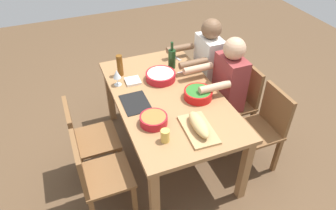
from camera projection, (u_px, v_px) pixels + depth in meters
ground_plane at (168, 151)px, 3.33m from camera, size 8.00×8.00×0.00m
dining_table at (168, 103)px, 2.93m from camera, size 1.62×0.94×0.74m
chair_far_center at (239, 99)px, 3.26m from camera, size 0.40×0.40×0.85m
diner_far_center at (226, 85)px, 3.07m from camera, size 0.41×0.53×1.20m
chair_far_right at (264, 125)px, 2.93m from camera, size 0.40×0.40×0.85m
chair_near_right at (96, 175)px, 2.48m from camera, size 0.40×0.40×0.85m
chair_far_left at (218, 77)px, 3.59m from camera, size 0.40×0.40×0.85m
diner_far_left at (205, 64)px, 3.40m from camera, size 0.41×0.53×1.20m
chair_near_center at (86, 138)px, 2.80m from camera, size 0.40×0.40×0.85m
serving_bowl_pasta at (161, 76)px, 3.05m from camera, size 0.29×0.29×0.07m
serving_bowl_greens at (198, 94)px, 2.82m from camera, size 0.26×0.26×0.08m
serving_bowl_fruit at (154, 119)px, 2.55m from camera, size 0.23×0.23×0.07m
cutting_board at (198, 130)px, 2.50m from camera, size 0.41×0.24×0.02m
bread_loaf at (199, 124)px, 2.46m from camera, size 0.33×0.13×0.09m
wine_bottle at (172, 58)px, 3.19m from camera, size 0.08×0.08×0.29m
beer_bottle at (120, 66)px, 3.08m from camera, size 0.06×0.06×0.22m
wine_glass at (117, 75)px, 2.94m from camera, size 0.08×0.08×0.17m
cup_near_right at (165, 136)px, 2.38m from camera, size 0.07×0.07×0.11m
fork_far_left at (185, 72)px, 3.18m from camera, size 0.04×0.17×0.01m
placemat_near_center at (135, 103)px, 2.78m from camera, size 0.32×0.23×0.01m
carving_knife at (174, 56)px, 3.43m from camera, size 0.23×0.09×0.01m
napkin_stack at (133, 81)px, 3.04m from camera, size 0.15×0.15×0.02m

